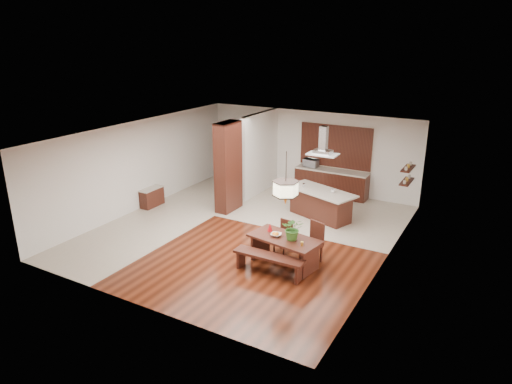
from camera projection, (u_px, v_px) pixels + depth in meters
The scene contains 25 objects.
room_shell at pixel (247, 163), 12.70m from camera, with size 9.00×9.04×2.92m.
tile_hallway at pixel (174, 214), 14.65m from camera, with size 2.50×9.00×0.01m, color #BAAE9B.
tile_kitchen at pixel (319, 211), 14.84m from camera, with size 5.50×4.00×0.01m, color #BAAE9B.
soffit_band at pixel (246, 134), 12.44m from camera, with size 8.00×9.00×0.02m, color #412010.
partition_pier at pixel (228, 167), 14.54m from camera, with size 0.45×1.00×2.90m, color black.
partition_stub at pixel (260, 153), 16.27m from camera, with size 0.18×2.40×2.90m, color silver.
hallway_console at pixel (152, 197), 15.21m from camera, with size 0.37×0.88×0.63m, color black.
hallway_doorway at pixel (245, 153), 17.91m from camera, with size 1.10×0.20×2.10m, color black.
rear_counter at pixel (331, 183), 16.21m from camera, with size 2.60×0.62×0.95m.
kitchen_window at pixel (336, 146), 16.01m from camera, with size 2.60×0.08×1.50m, color brown.
shelf_lower at pixel (407, 182), 13.25m from camera, with size 0.26×0.90×0.04m, color black.
shelf_upper at pixel (408, 168), 13.12m from camera, with size 0.26×0.90×0.04m, color black.
dining_table at pixel (284, 245), 11.23m from camera, with size 1.86×1.15×0.73m.
dining_bench at pixel (269, 265), 10.85m from camera, with size 1.77×0.39×0.50m, color black, non-canonical shape.
dining_chair_left at pixel (283, 237), 11.91m from camera, with size 0.38×0.38×0.87m, color black, non-canonical shape.
dining_chair_right at pixel (311, 243), 11.36m from camera, with size 0.46×0.46×1.04m, color black, non-canonical shape.
pendant_lantern at pixel (286, 178), 10.67m from camera, with size 0.64×0.64×1.31m, color #FFF8C3, non-canonical shape.
foliage_plant at pixel (293, 229), 10.97m from camera, with size 0.52×0.45×0.58m, color #356C24.
fruit_bowl at pixel (276, 235), 11.25m from camera, with size 0.27×0.27×0.07m, color beige.
napkin_cone at pixel (270, 227), 11.51m from camera, with size 0.13×0.13×0.21m, color #A40B10.
gold_ornament at pixel (302, 244), 10.72m from camera, with size 0.07×0.07×0.10m, color gold.
kitchen_island at pixel (320, 204), 14.18m from camera, with size 2.42×1.66×0.92m.
range_hood at pixel (323, 141), 13.54m from camera, with size 0.90×0.55×0.87m, color silver, non-canonical shape.
island_cup at pixel (333, 191), 13.76m from camera, with size 0.13×0.13×0.10m, color white.
microwave at pixel (311, 163), 16.40m from camera, with size 0.51×0.35×0.28m, color silver.
Camera 1 is at (6.28, -10.56, 5.39)m, focal length 32.00 mm.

